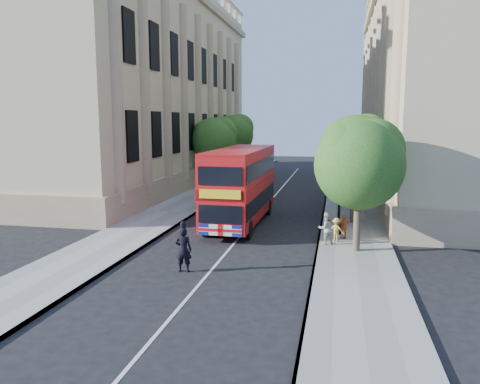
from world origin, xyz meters
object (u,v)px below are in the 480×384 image
Objects in this scene: lamp_post at (340,189)px; double_decker_bus at (241,184)px; woman_pedestrian at (326,228)px; police_constable at (183,250)px; box_van at (230,183)px.

double_decker_bus is at bearing 162.92° from lamp_post.
lamp_post reaches higher than woman_pedestrian.
lamp_post is 9.49m from police_constable.
box_van is (-7.79, 8.61, -1.04)m from lamp_post.
box_van is 2.95× the size of police_constable.
lamp_post is 0.55× the size of double_decker_bus.
double_decker_bus is 6.05× the size of woman_pedestrian.
lamp_post is 2.86× the size of police_constable.
box_van is 12.95m from woman_pedestrian.
lamp_post is at bearing -130.35° from woman_pedestrian.
police_constable is at bearing -130.17° from lamp_post.
woman_pedestrian is (5.43, 5.00, -0.01)m from police_constable.
police_constable is at bearing -92.48° from double_decker_bus.
double_decker_bus is 7.31m from box_van.
double_decker_bus is at bearing -73.86° from box_van.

